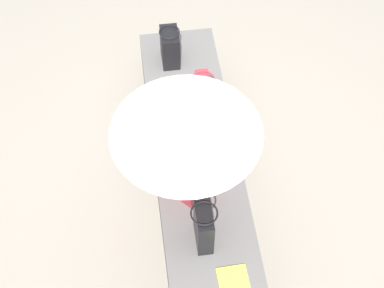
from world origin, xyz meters
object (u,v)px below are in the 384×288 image
Objects in this scene: handbag_black at (203,93)px; tote_bag_canvas at (204,227)px; shoulder_bag_spare at (170,47)px; person_seated at (186,154)px; magazine at (235,286)px; parasol at (186,122)px.

tote_bag_canvas reaches higher than handbag_black.
shoulder_bag_spare is at bearing -178.82° from tote_bag_canvas.
person_seated reaches higher than shoulder_bag_spare.
handbag_black is 0.56m from shoulder_bag_spare.
person_seated reaches higher than magazine.
magazine is at bearing 14.33° from person_seated.
shoulder_bag_spare is at bearing 179.04° from person_seated.
shoulder_bag_spare is at bearing -176.49° from magazine.
tote_bag_canvas reaches higher than magazine.
person_seated reaches higher than tote_bag_canvas.
parasol is at bearing -169.72° from tote_bag_canvas.
person_seated is 1.25m from shoulder_bag_spare.
parasol reaches higher than magazine.
parasol is 0.78m from tote_bag_canvas.
person_seated is 2.71× the size of handbag_black.
tote_bag_canvas is (1.16, -0.17, 0.02)m from handbag_black.
handbag_black is at bearing 21.05° from shoulder_bag_spare.
parasol is 2.69× the size of tote_bag_canvas.
shoulder_bag_spare is (-1.32, 0.03, -0.70)m from parasol.
tote_bag_canvas is 1.09× the size of shoulder_bag_spare.
tote_bag_canvas is at bearing 6.97° from person_seated.
shoulder_bag_spare reaches higher than handbag_black.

